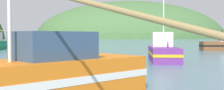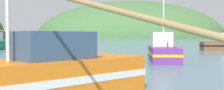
{
  "view_description": "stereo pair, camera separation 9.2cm",
  "coord_description": "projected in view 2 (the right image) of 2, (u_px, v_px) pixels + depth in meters",
  "views": [
    {
      "loc": [
        -4.73,
        -2.46,
        2.27
      ],
      "look_at": [
        -0.13,
        22.96,
        1.4
      ],
      "focal_mm": 45.11,
      "sensor_mm": 36.0,
      "label": 1
    },
    {
      "loc": [
        -4.64,
        -2.48,
        2.27
      ],
      "look_at": [
        -0.13,
        22.96,
        1.4
      ],
      "focal_mm": 45.11,
      "sensor_mm": 36.0,
      "label": 2
    }
  ],
  "objects": [
    {
      "name": "fishing_boat_purple",
      "position": [
        163.0,
        51.0,
        25.12
      ],
      "size": [
        3.99,
        7.29,
        7.09
      ],
      "rotation": [
        0.0,
        0.0,
        4.46
      ],
      "color": "#6B2D84",
      "rests_on": "ground"
    },
    {
      "name": "hill_far_left",
      "position": [
        132.0,
        38.0,
        231.89
      ],
      "size": [
        153.76,
        123.01,
        59.88
      ],
      "primitive_type": "ellipsoid",
      "color": "#47703D",
      "rests_on": "ground"
    },
    {
      "name": "fishing_boat_orange",
      "position": [
        14.0,
        80.0,
        9.01
      ],
      "size": [
        10.03,
        15.14,
        7.88
      ],
      "rotation": [
        0.0,
        0.0,
        3.72
      ],
      "color": "orange",
      "rests_on": "ground"
    }
  ]
}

